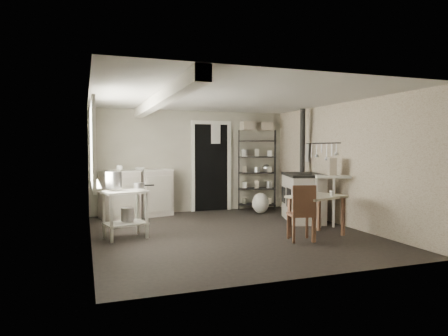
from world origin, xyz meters
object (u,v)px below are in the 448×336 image
object	(u,v)px
stove	(303,199)
chair	(301,210)
stockpot	(114,180)
prep_table	(125,214)
shelf_rack	(257,169)
base_cabinets	(137,195)
work_table	(317,213)
flour_sack	(261,203)

from	to	relation	value
stove	chair	world-z (taller)	chair
stockpot	chair	bearing A→B (deg)	-22.65
stockpot	stove	world-z (taller)	stockpot
prep_table	shelf_rack	xyz separation A→B (m)	(3.25, 2.11, 0.55)
prep_table	stove	world-z (taller)	stove
base_cabinets	chair	distance (m)	3.75
work_table	chair	bearing A→B (deg)	-154.43
chair	prep_table	bearing A→B (deg)	169.77
base_cabinets	work_table	xyz separation A→B (m)	(2.56, -2.87, -0.08)
base_cabinets	work_table	world-z (taller)	base_cabinets
prep_table	shelf_rack	world-z (taller)	shelf_rack
stove	prep_table	bearing A→B (deg)	-155.47
work_table	shelf_rack	bearing A→B (deg)	84.93
shelf_rack	flour_sack	world-z (taller)	shelf_rack
shelf_rack	stockpot	bearing A→B (deg)	-125.62
base_cabinets	chair	xyz separation A→B (m)	(2.15, -3.07, 0.02)
base_cabinets	shelf_rack	bearing A→B (deg)	-14.98
stockpot	flour_sack	xyz separation A→B (m)	(3.25, 1.45, -0.70)
prep_table	chair	distance (m)	2.79
base_cabinets	work_table	bearing A→B (deg)	-65.78
stockpot	prep_table	bearing A→B (deg)	-20.25
base_cabinets	work_table	size ratio (longest dim) A/B	1.71
work_table	flour_sack	world-z (taller)	work_table
stove	flour_sack	bearing A→B (deg)	129.42
work_table	chair	distance (m)	0.47
chair	flour_sack	distance (m)	2.66
stove	flour_sack	distance (m)	1.18
base_cabinets	chair	size ratio (longest dim) A/B	1.71
chair	flour_sack	world-z (taller)	chair
shelf_rack	stove	size ratio (longest dim) A/B	1.57
flour_sack	shelf_rack	bearing A→B (deg)	73.79
stove	work_table	size ratio (longest dim) A/B	1.35
prep_table	stove	size ratio (longest dim) A/B	0.64
stockpot	shelf_rack	bearing A→B (deg)	30.93
work_table	base_cabinets	bearing A→B (deg)	131.73
prep_table	stockpot	bearing A→B (deg)	159.75
base_cabinets	stove	world-z (taller)	base_cabinets
shelf_rack	work_table	size ratio (longest dim) A/B	2.11
stockpot	work_table	distance (m)	3.34
prep_table	chair	xyz separation A→B (m)	(2.58, -1.08, 0.08)
stockpot	flour_sack	size ratio (longest dim) A/B	0.60
chair	shelf_rack	bearing A→B (deg)	90.59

